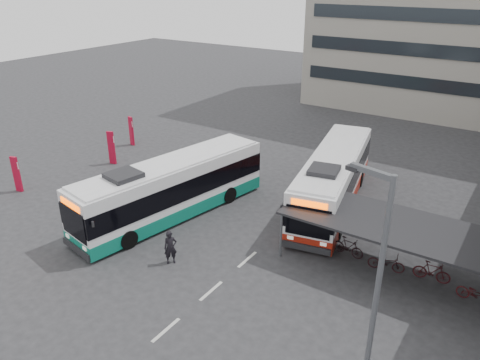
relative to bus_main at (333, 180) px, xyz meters
The scene contains 10 objects.
ground 8.83m from the bus_main, 113.85° to the right, with size 120.00×120.00×0.00m, color #28282B.
bike_shelter 7.02m from the bus_main, 44.67° to the right, with size 10.00×4.00×2.54m.
road_markings 11.10m from the bus_main, 95.27° to the right, with size 0.15×7.60×0.01m.
bus_main is the anchor object (origin of this frame).
bus_teal 9.60m from the bus_main, 138.34° to the right, with size 4.82×12.46×3.60m.
pedestrian 10.99m from the bus_main, 111.28° to the right, with size 0.63×0.41×1.73m, color black.
lamp_post 15.26m from the bus_main, 63.31° to the right, with size 1.46×0.50×8.43m.
sign_totem_south 20.04m from the bus_main, 151.80° to the right, with size 0.51×0.26×2.39m.
sign_totem_mid 16.46m from the bus_main, behind, with size 0.53×0.29×2.49m.
sign_totem_north 18.03m from the bus_main, behind, with size 0.51×0.27×2.38m.
Camera 1 is at (13.03, -16.51, 13.10)m, focal length 35.00 mm.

